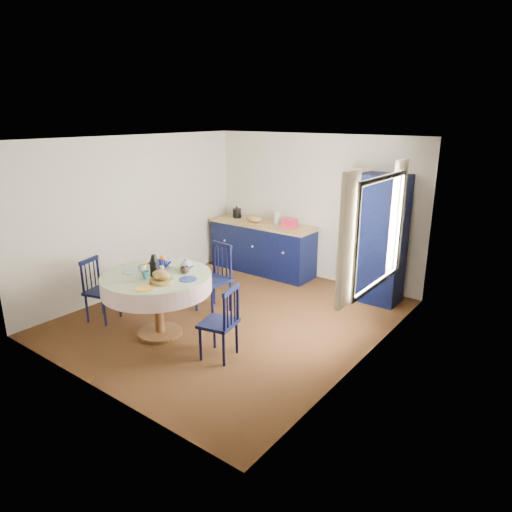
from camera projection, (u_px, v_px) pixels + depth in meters
The scene contains 17 objects.
floor at pixel (232, 317), 6.59m from camera, with size 4.50×4.50×0.00m, color black.
ceiling at pixel (229, 139), 5.85m from camera, with size 4.50×4.50×0.00m, color white.
wall_back at pixel (314, 207), 7.93m from camera, with size 4.00×0.02×2.50m, color beige.
wall_left at pixel (136, 215), 7.37m from camera, with size 0.02×4.50×2.50m, color beige.
wall_right at pixel (369, 260), 5.07m from camera, with size 0.02×4.50×2.50m, color beige.
window at pixel (377, 230), 5.24m from camera, with size 0.10×1.74×1.45m.
kitchen_counter at pixel (262, 247), 8.39m from camera, with size 2.05×0.64×1.15m.
pantry_cabinet at pixel (381, 240), 6.90m from camera, with size 0.69×0.51×1.97m.
dining_table at pixel (157, 284), 5.85m from camera, with size 1.40×1.40×1.13m.
chair_left at pixel (99, 289), 6.39m from camera, with size 0.47×0.49×0.89m.
chair_far at pixel (215, 278), 6.69m from camera, with size 0.50×0.48×1.01m.
chair_right at pixel (221, 322), 5.37m from camera, with size 0.47×0.48×0.92m.
mug_a at pixel (142, 268), 5.91m from camera, with size 0.11×0.11×0.09m, color silver.
mug_b at pixel (146, 275), 5.65m from camera, with size 0.10×0.10×0.09m, color #2C6D6C.
mug_c at pixel (184, 270), 5.84m from camera, with size 0.11×0.11×0.09m, color black.
mug_d at pixel (168, 262), 6.15m from camera, with size 0.10×0.10×0.09m, color silver.
cobalt_bowl at pixel (160, 265), 6.08m from camera, with size 0.27×0.27×0.07m, color #0E077B.
Camera 1 is at (3.90, -4.61, 2.80)m, focal length 32.00 mm.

